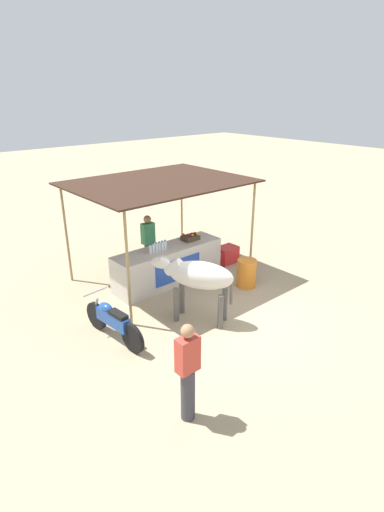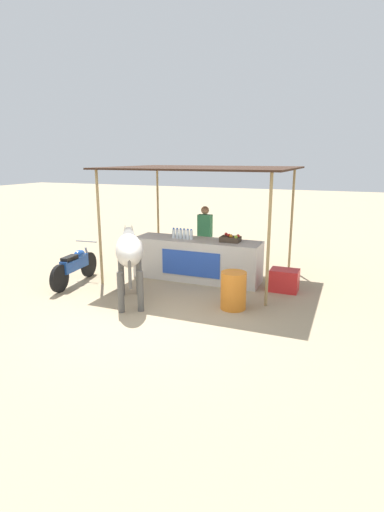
{
  "view_description": "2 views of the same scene",
  "coord_description": "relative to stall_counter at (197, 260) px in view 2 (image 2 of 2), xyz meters",
  "views": [
    {
      "loc": [
        -5.71,
        -5.34,
        4.64
      ],
      "look_at": [
        -0.12,
        1.12,
        1.1
      ],
      "focal_mm": 28.0,
      "sensor_mm": 36.0,
      "label": 1
    },
    {
      "loc": [
        3.31,
        -6.28,
        2.83
      ],
      "look_at": [
        0.3,
        1.16,
        0.83
      ],
      "focal_mm": 28.0,
      "sensor_mm": 36.0,
      "label": 2
    }
  ],
  "objects": [
    {
      "name": "cow",
      "position": [
        -0.68,
        -1.9,
        0.55
      ],
      "size": [
        1.25,
        1.75,
        1.44
      ],
      "color": "silver",
      "rests_on": "ground"
    },
    {
      "name": "fruit_crate",
      "position": [
        0.8,
        0.05,
        0.55
      ],
      "size": [
        0.44,
        0.32,
        0.18
      ],
      "color": "#3F3326",
      "rests_on": "stall_counter"
    },
    {
      "name": "water_bottle_row",
      "position": [
        -0.35,
        -0.05,
        0.59
      ],
      "size": [
        0.52,
        0.07,
        0.25
      ],
      "color": "silver",
      "rests_on": "stall_counter"
    },
    {
      "name": "cooler_box",
      "position": [
        2.07,
        -0.1,
        -0.24
      ],
      "size": [
        0.6,
        0.44,
        0.48
      ],
      "primitive_type": "cube",
      "color": "red",
      "rests_on": "ground"
    },
    {
      "name": "stall_awning",
      "position": [
        0.0,
        0.3,
        2.02
      ],
      "size": [
        4.2,
        3.2,
        2.6
      ],
      "color": "#382319",
      "rests_on": "ground"
    },
    {
      "name": "ground_plane",
      "position": [
        0.0,
        -2.2,
        -0.48
      ],
      "size": [
        60.0,
        60.0,
        0.0
      ],
      "primitive_type": "plane",
      "color": "tan"
    },
    {
      "name": "water_barrel",
      "position": [
        1.34,
        -1.51,
        -0.12
      ],
      "size": [
        0.49,
        0.49,
        0.73
      ],
      "primitive_type": "cylinder",
      "color": "orange",
      "rests_on": "ground"
    },
    {
      "name": "vendor_behind_counter",
      "position": [
        -0.08,
        0.75,
        0.37
      ],
      "size": [
        0.34,
        0.22,
        1.65
      ],
      "color": "#383842",
      "rests_on": "ground"
    },
    {
      "name": "stall_counter",
      "position": [
        0.0,
        0.0,
        0.0
      ],
      "size": [
        3.0,
        0.82,
        0.96
      ],
      "color": "beige",
      "rests_on": "ground"
    },
    {
      "name": "motorcycle_parked",
      "position": [
        -2.45,
        -1.36,
        -0.05
      ],
      "size": [
        0.55,
        1.8,
        0.9
      ],
      "color": "black",
      "rests_on": "ground"
    }
  ]
}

